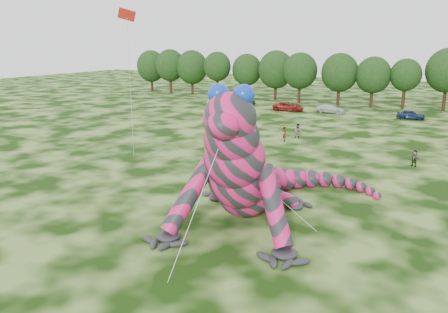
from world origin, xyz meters
The scene contains 22 objects.
ground centered at (0.00, 0.00, 0.00)m, with size 240.00×240.00×0.00m, color #16330A.
inflatable_gecko centered at (-2.40, 1.77, 4.61)m, with size 15.54×18.46×9.23m, color #D41963, non-canonical shape.
flying_kite centered at (-15.88, 5.92, 12.69)m, with size 3.75×3.99×14.55m.
tree_0 centered at (-54.56, 59.23, 4.75)m, with size 6.91×6.22×9.51m, color black, non-canonical shape.
tree_1 centered at (-48.36, 58.05, 4.90)m, with size 6.74×6.07×9.81m, color black, non-canonical shape.
tree_2 centered at (-43.02, 58.76, 4.82)m, with size 7.04×6.34×9.64m, color black, non-canonical shape.
tree_3 centered at (-35.72, 57.07, 4.72)m, with size 5.81×5.23×9.44m, color black, non-canonical shape.
tree_4 centered at (-29.64, 58.71, 4.53)m, with size 6.22×5.60×9.06m, color black, non-canonical shape.
tree_5 centered at (-23.12, 58.44, 4.90)m, with size 7.16×6.44×9.80m, color black, non-canonical shape.
tree_6 centered at (-17.56, 56.68, 4.75)m, with size 6.52×5.86×9.49m, color black, non-canonical shape.
tree_7 centered at (-10.08, 56.80, 4.74)m, with size 6.68×6.01×9.48m, color black, non-canonical shape.
tree_8 centered at (-4.22, 56.99, 4.47)m, with size 6.14×5.53×8.94m, color black, non-canonical shape.
tree_9 centered at (1.06, 57.35, 4.34)m, with size 5.27×4.74×8.68m, color black, non-canonical shape.
tree_10 centered at (7.40, 58.58, 5.25)m, with size 7.09×6.38×10.50m, color black, non-canonical shape.
car_0 centered at (-29.61, 46.10, 0.66)m, with size 1.55×3.86×1.31m, color white.
car_1 centered at (-25.76, 49.84, 0.64)m, with size 1.36×3.91×1.29m, color black.
car_2 centered at (-15.82, 46.16, 0.73)m, with size 2.41×5.23×1.45m, color maroon.
car_3 centered at (-8.89, 47.45, 0.68)m, with size 1.92×4.72×1.37m, color silver.
car_4 centered at (3.42, 47.19, 0.69)m, with size 1.62×4.03×1.37m, color #18284B.
spectator_5 centered at (6.52, 19.36, 0.79)m, with size 1.46×0.47×1.57m, color gray.
spectator_0 centered at (-8.00, 23.58, 0.88)m, with size 0.64×0.42×1.76m, color gray.
spectator_1 centered at (-7.18, 25.97, 0.90)m, with size 0.88×0.68×1.81m, color gray.
Camera 1 is at (9.49, -24.01, 11.43)m, focal length 35.00 mm.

